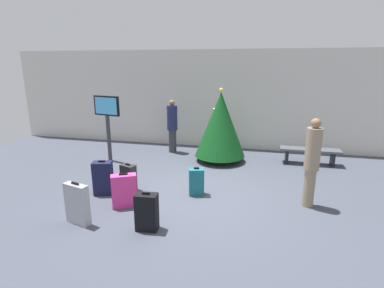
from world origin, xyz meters
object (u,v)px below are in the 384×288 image
(waiting_bench, at_px, (310,152))
(suitcase_4, at_px, (103,178))
(flight_info_kiosk, at_px, (107,116))
(suitcase_0, at_px, (129,177))
(traveller_0, at_px, (312,160))
(suitcase_3, at_px, (147,212))
(suitcase_5, at_px, (196,182))
(holiday_tree, at_px, (220,124))
(suitcase_1, at_px, (77,204))
(suitcase_2, at_px, (124,191))
(traveller_1, at_px, (172,125))

(waiting_bench, distance_m, suitcase_4, 6.00)
(flight_info_kiosk, relative_size, waiting_bench, 1.16)
(suitcase_0, bearing_deg, flight_info_kiosk, 128.24)
(traveller_0, bearing_deg, suitcase_0, -179.31)
(traveller_0, xyz_separation_m, suitcase_3, (-2.98, -1.67, -0.67))
(suitcase_0, relative_size, suitcase_5, 0.97)
(flight_info_kiosk, xyz_separation_m, suitcase_4, (1.07, -2.33, -1.02))
(holiday_tree, distance_m, suitcase_1, 4.91)
(holiday_tree, distance_m, traveller_0, 3.47)
(suitcase_0, bearing_deg, suitcase_3, -55.68)
(holiday_tree, xyz_separation_m, suitcase_3, (-0.72, -4.30, -0.81))
(suitcase_4, bearing_deg, holiday_tree, 53.51)
(traveller_0, relative_size, suitcase_5, 2.84)
(traveller_0, bearing_deg, holiday_tree, 130.74)
(suitcase_1, xyz_separation_m, suitcase_2, (0.55, 0.84, -0.04))
(traveller_0, height_order, suitcase_3, traveller_0)
(suitcase_2, bearing_deg, suitcase_4, 147.85)
(holiday_tree, relative_size, traveller_0, 1.19)
(holiday_tree, relative_size, suitcase_0, 3.48)
(holiday_tree, xyz_separation_m, suitcase_0, (-1.83, -2.68, -0.85))
(traveller_0, height_order, suitcase_2, traveller_0)
(suitcase_2, xyz_separation_m, suitcase_5, (1.35, 0.93, -0.04))
(flight_info_kiosk, relative_size, traveller_1, 1.13)
(suitcase_5, bearing_deg, traveller_1, 115.53)
(suitcase_5, bearing_deg, flight_info_kiosk, 149.52)
(flight_info_kiosk, height_order, waiting_bench, flight_info_kiosk)
(suitcase_3, bearing_deg, flight_info_kiosk, 126.50)
(suitcase_0, relative_size, suitcase_4, 0.79)
(suitcase_1, xyz_separation_m, suitcase_4, (-0.20, 1.32, -0.00))
(suitcase_0, bearing_deg, holiday_tree, 55.73)
(holiday_tree, distance_m, suitcase_0, 3.35)
(holiday_tree, xyz_separation_m, suitcase_4, (-2.27, -3.07, -0.77))
(traveller_0, xyz_separation_m, traveller_1, (-3.98, 3.26, -0.07))
(flight_info_kiosk, height_order, suitcase_3, flight_info_kiosk)
(suitcase_2, distance_m, suitcase_4, 0.89)
(suitcase_1, height_order, suitcase_3, suitcase_1)
(suitcase_2, relative_size, suitcase_3, 1.02)
(suitcase_0, height_order, suitcase_2, suitcase_2)
(traveller_1, relative_size, suitcase_0, 2.75)
(suitcase_5, bearing_deg, suitcase_4, -167.85)
(waiting_bench, bearing_deg, suitcase_2, -137.39)
(traveller_1, height_order, suitcase_2, traveller_1)
(holiday_tree, height_order, flight_info_kiosk, holiday_tree)
(suitcase_1, bearing_deg, waiting_bench, 44.75)
(waiting_bench, bearing_deg, suitcase_1, -135.25)
(waiting_bench, bearing_deg, holiday_tree, -173.36)
(suitcase_2, bearing_deg, suitcase_5, 34.48)
(flight_info_kiosk, relative_size, traveller_0, 1.06)
(holiday_tree, distance_m, waiting_bench, 2.81)
(traveller_1, bearing_deg, suitcase_3, -78.52)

